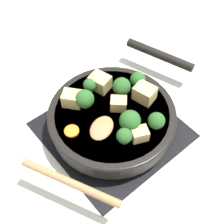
{
  "coord_description": "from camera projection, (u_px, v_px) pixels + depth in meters",
  "views": [
    {
      "loc": [
        0.34,
        -0.28,
        0.65
      ],
      "look_at": [
        0.0,
        0.0,
        0.08
      ],
      "focal_mm": 50.0,
      "sensor_mm": 36.0,
      "label": 1
    }
  ],
  "objects": [
    {
      "name": "ground_plane",
      "position": [
        112.0,
        130.0,
        0.78
      ],
      "size": [
        2.4,
        2.4,
        0.0
      ],
      "primitive_type": "plane",
      "color": "silver"
    },
    {
      "name": "front_burner_grate",
      "position": [
        112.0,
        128.0,
        0.77
      ],
      "size": [
        0.31,
        0.31,
        0.03
      ],
      "color": "black",
      "rests_on": "ground_plane"
    },
    {
      "name": "skillet_pan",
      "position": [
        113.0,
        116.0,
        0.74
      ],
      "size": [
        0.32,
        0.43,
        0.05
      ],
      "color": "black",
      "rests_on": "front_burner_grate"
    },
    {
      "name": "wooden_spoon",
      "position": [
        85.0,
        156.0,
        0.64
      ],
      "size": [
        0.2,
        0.22,
        0.02
      ],
      "color": "#A87A4C",
      "rests_on": "skillet_pan"
    },
    {
      "name": "tofu_cube_center_large",
      "position": [
        140.0,
        134.0,
        0.67
      ],
      "size": [
        0.04,
        0.04,
        0.03
      ],
      "primitive_type": "cube",
      "rotation": [
        0.0,
        0.0,
        4.29
      ],
      "color": "#DBB770",
      "rests_on": "skillet_pan"
    },
    {
      "name": "tofu_cube_near_handle",
      "position": [
        145.0,
        93.0,
        0.73
      ],
      "size": [
        0.06,
        0.05,
        0.04
      ],
      "primitive_type": "cube",
      "rotation": [
        0.0,
        0.0,
        3.39
      ],
      "color": "#DBB770",
      "rests_on": "skillet_pan"
    },
    {
      "name": "tofu_cube_east_chunk",
      "position": [
        100.0,
        82.0,
        0.75
      ],
      "size": [
        0.06,
        0.05,
        0.04
      ],
      "primitive_type": "cube",
      "rotation": [
        0.0,
        0.0,
        0.27
      ],
      "color": "#DBB770",
      "rests_on": "skillet_pan"
    },
    {
      "name": "tofu_cube_west_chunk",
      "position": [
        72.0,
        99.0,
        0.73
      ],
      "size": [
        0.06,
        0.05,
        0.03
      ],
      "primitive_type": "cube",
      "rotation": [
        0.0,
        0.0,
        3.82
      ],
      "color": "#DBB770",
      "rests_on": "skillet_pan"
    },
    {
      "name": "tofu_cube_back_piece",
      "position": [
        119.0,
        104.0,
        0.72
      ],
      "size": [
        0.05,
        0.05,
        0.03
      ],
      "primitive_type": "cube",
      "rotation": [
        0.0,
        0.0,
        3.95
      ],
      "color": "#DBB770",
      "rests_on": "skillet_pan"
    },
    {
      "name": "broccoli_floret_near_spoon",
      "position": [
        131.0,
        120.0,
        0.67
      ],
      "size": [
        0.05,
        0.05,
        0.05
      ],
      "color": "#709956",
      "rests_on": "skillet_pan"
    },
    {
      "name": "broccoli_floret_center_top",
      "position": [
        156.0,
        121.0,
        0.68
      ],
      "size": [
        0.04,
        0.04,
        0.05
      ],
      "color": "#709956",
      "rests_on": "skillet_pan"
    },
    {
      "name": "broccoli_floret_east_rim",
      "position": [
        124.0,
        136.0,
        0.65
      ],
      "size": [
        0.03,
        0.03,
        0.04
      ],
      "color": "#709956",
      "rests_on": "skillet_pan"
    },
    {
      "name": "broccoli_floret_west_rim",
      "position": [
        122.0,
        87.0,
        0.73
      ],
      "size": [
        0.04,
        0.04,
        0.05
      ],
      "color": "#709956",
      "rests_on": "skillet_pan"
    },
    {
      "name": "broccoli_floret_north_edge",
      "position": [
        138.0,
        80.0,
        0.75
      ],
      "size": [
        0.04,
        0.04,
        0.05
      ],
      "color": "#709956",
      "rests_on": "skillet_pan"
    },
    {
      "name": "broccoli_floret_south_cluster",
      "position": [
        85.0,
        99.0,
        0.71
      ],
      "size": [
        0.04,
        0.04,
        0.05
      ],
      "color": "#709956",
      "rests_on": "skillet_pan"
    },
    {
      "name": "broccoli_floret_mid_floret",
      "position": [
        89.0,
        86.0,
        0.74
      ],
      "size": [
        0.03,
        0.03,
        0.04
      ],
      "color": "#709956",
      "rests_on": "skillet_pan"
    },
    {
      "name": "carrot_slice_orange_thin",
      "position": [
        72.0,
        131.0,
        0.69
      ],
      "size": [
        0.03,
        0.03,
        0.01
      ],
      "primitive_type": "cylinder",
      "color": "orange",
      "rests_on": "skillet_pan"
    },
    {
      "name": "carrot_slice_near_center",
      "position": [
        104.0,
        78.0,
        0.79
      ],
      "size": [
        0.02,
        0.02,
        0.01
      ],
      "primitive_type": "cylinder",
      "color": "orange",
      "rests_on": "skillet_pan"
    }
  ]
}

